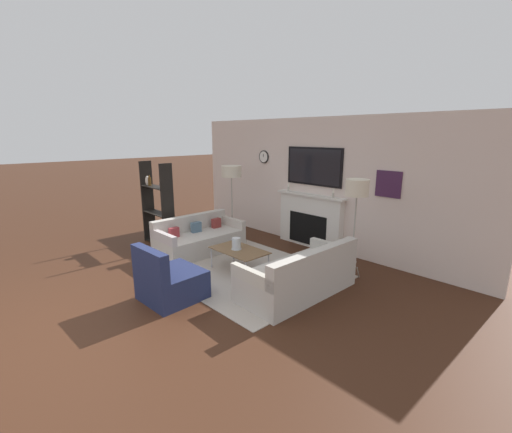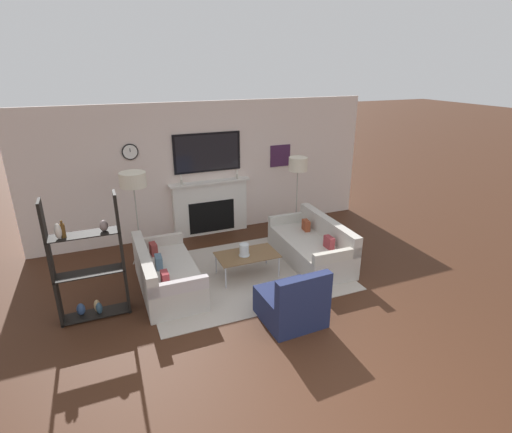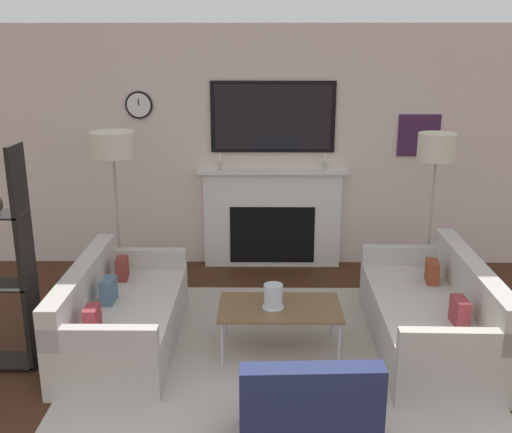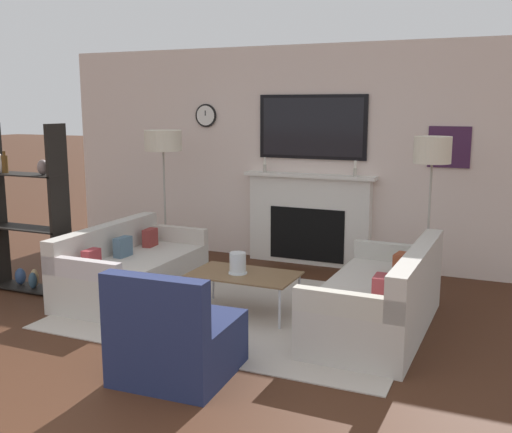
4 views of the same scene
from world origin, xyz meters
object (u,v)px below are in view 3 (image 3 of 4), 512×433
(couch_left, at_px, (120,317))
(armchair, at_px, (304,426))
(hurricane_candle, at_px, (273,297))
(floor_lamp_left, at_px, (113,147))
(coffee_table, at_px, (280,309))
(couch_right, at_px, (432,317))
(floor_lamp_right, at_px, (437,150))

(couch_left, height_order, armchair, armchair)
(hurricane_candle, relative_size, floor_lamp_left, 0.12)
(armchair, bearing_deg, hurricane_candle, 96.66)
(coffee_table, distance_m, floor_lamp_left, 2.29)
(armchair, bearing_deg, coffee_table, 94.33)
(coffee_table, height_order, floor_lamp_left, floor_lamp_left)
(couch_left, bearing_deg, floor_lamp_left, 102.41)
(couch_left, relative_size, armchair, 2.08)
(couch_right, bearing_deg, floor_lamp_left, 159.34)
(coffee_table, bearing_deg, floor_lamp_left, 143.91)
(coffee_table, relative_size, floor_lamp_left, 0.60)
(couch_left, xyz_separation_m, hurricane_candle, (1.30, -0.09, 0.22))
(couch_left, relative_size, hurricane_candle, 8.59)
(couch_left, relative_size, floor_lamp_left, 1.03)
(armchair, height_order, coffee_table, armchair)
(couch_right, bearing_deg, couch_left, 179.97)
(floor_lamp_left, bearing_deg, armchair, -56.74)
(floor_lamp_left, bearing_deg, floor_lamp_right, 0.00)
(couch_right, xyz_separation_m, coffee_table, (-1.29, -0.07, 0.10))
(couch_right, relative_size, hurricane_candle, 9.24)
(couch_right, distance_m, floor_lamp_right, 1.66)
(hurricane_candle, bearing_deg, floor_lamp_right, 36.57)
(couch_left, distance_m, floor_lamp_left, 1.69)
(armchair, relative_size, hurricane_candle, 4.14)
(couch_left, bearing_deg, floor_lamp_right, 20.65)
(coffee_table, bearing_deg, couch_left, 176.83)
(couch_right, bearing_deg, floor_lamp_right, 77.70)
(couch_left, distance_m, hurricane_candle, 1.32)
(couch_left, distance_m, floor_lamp_right, 3.32)
(couch_left, xyz_separation_m, floor_lamp_right, (2.88, 1.09, 1.25))
(floor_lamp_right, bearing_deg, hurricane_candle, -143.43)
(couch_left, height_order, couch_right, couch_right)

